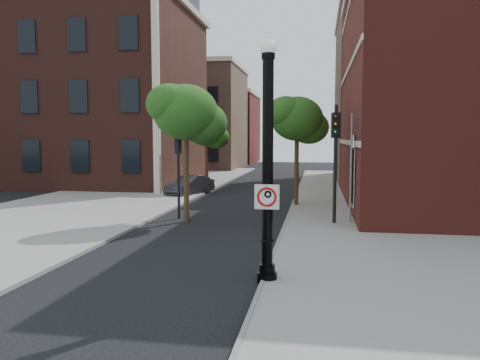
% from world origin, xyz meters
% --- Properties ---
extents(ground, '(120.00, 120.00, 0.00)m').
position_xyz_m(ground, '(0.00, 0.00, 0.00)').
color(ground, black).
rests_on(ground, ground).
extents(sidewalk_right, '(8.00, 60.00, 0.12)m').
position_xyz_m(sidewalk_right, '(6.00, 10.00, 0.06)').
color(sidewalk_right, gray).
rests_on(sidewalk_right, ground).
extents(sidewalk_left, '(10.00, 50.00, 0.12)m').
position_xyz_m(sidewalk_left, '(-9.00, 18.00, 0.06)').
color(sidewalk_left, gray).
rests_on(sidewalk_left, ground).
extents(curb_edge, '(0.10, 60.00, 0.14)m').
position_xyz_m(curb_edge, '(2.05, 10.00, 0.07)').
color(curb_edge, gray).
rests_on(curb_edge, ground).
extents(victorian_building, '(18.60, 14.60, 17.95)m').
position_xyz_m(victorian_building, '(-16.00, 23.97, 8.74)').
color(victorian_building, '#52261E').
rests_on(victorian_building, ground).
extents(bg_building_tan_a, '(12.00, 12.00, 12.00)m').
position_xyz_m(bg_building_tan_a, '(-12.00, 44.00, 6.00)').
color(bg_building_tan_a, '#8D644D').
rests_on(bg_building_tan_a, ground).
extents(bg_building_red, '(12.00, 12.00, 10.00)m').
position_xyz_m(bg_building_red, '(-12.00, 58.00, 5.00)').
color(bg_building_red, maroon).
rests_on(bg_building_red, ground).
extents(bg_building_tan_b, '(22.00, 14.00, 14.00)m').
position_xyz_m(bg_building_tan_b, '(16.00, 30.00, 7.00)').
color(bg_building_tan_b, '#8D644D').
rests_on(bg_building_tan_b, ground).
extents(lamppost, '(0.52, 0.52, 6.18)m').
position_xyz_m(lamppost, '(2.14, -0.51, 2.85)').
color(lamppost, black).
rests_on(lamppost, ground).
extents(no_parking_sign, '(0.63, 0.07, 0.63)m').
position_xyz_m(no_parking_sign, '(2.14, -0.67, 2.27)').
color(no_parking_sign, white).
rests_on(no_parking_sign, ground).
extents(parked_car, '(2.65, 4.10, 1.28)m').
position_xyz_m(parked_car, '(-4.87, 17.24, 0.64)').
color(parked_car, '#2D2E32').
rests_on(parked_car, ground).
extents(traffic_signal_left, '(0.29, 0.35, 4.12)m').
position_xyz_m(traffic_signal_left, '(-2.95, 8.44, 2.78)').
color(traffic_signal_left, black).
rests_on(traffic_signal_left, ground).
extents(traffic_signal_right, '(0.40, 0.45, 5.13)m').
position_xyz_m(traffic_signal_right, '(4.11, 7.86, 3.45)').
color(traffic_signal_right, black).
rests_on(traffic_signal_right, ground).
extents(utility_pole, '(0.10, 0.10, 4.80)m').
position_xyz_m(utility_pole, '(4.80, 8.21, 2.40)').
color(utility_pole, '#999999').
rests_on(utility_pole, ground).
extents(street_tree_a, '(3.38, 3.05, 6.09)m').
position_xyz_m(street_tree_a, '(-2.33, 7.76, 4.81)').
color(street_tree_a, '#352315').
rests_on(street_tree_a, ground).
extents(street_tree_b, '(2.91, 2.63, 5.24)m').
position_xyz_m(street_tree_b, '(-4.19, 19.32, 4.13)').
color(street_tree_b, '#352315').
rests_on(street_tree_b, ground).
extents(street_tree_c, '(3.30, 2.99, 5.95)m').
position_xyz_m(street_tree_c, '(2.29, 13.17, 4.70)').
color(street_tree_c, '#352315').
rests_on(street_tree_c, ground).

